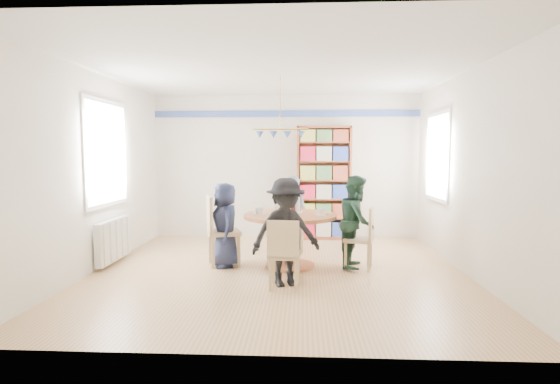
# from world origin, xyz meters

# --- Properties ---
(ground) EXTENTS (5.00, 5.00, 0.00)m
(ground) POSITION_xyz_m (0.00, 0.00, 0.00)
(ground) COLOR tan
(room_shell) EXTENTS (5.00, 5.00, 5.00)m
(room_shell) POSITION_xyz_m (-0.26, 0.87, 1.65)
(room_shell) COLOR white
(room_shell) RESTS_ON ground
(radiator) EXTENTS (0.12, 1.00, 0.60)m
(radiator) POSITION_xyz_m (-2.42, 0.30, 0.35)
(radiator) COLOR silver
(radiator) RESTS_ON ground
(dining_table) EXTENTS (1.30, 1.30, 0.75)m
(dining_table) POSITION_xyz_m (0.15, 0.26, 0.56)
(dining_table) COLOR #995932
(dining_table) RESTS_ON ground
(chair_left) EXTENTS (0.56, 0.56, 1.00)m
(chair_left) POSITION_xyz_m (-0.88, 0.27, 0.55)
(chair_left) COLOR tan
(chair_left) RESTS_ON ground
(chair_right) EXTENTS (0.46, 0.46, 0.86)m
(chair_right) POSITION_xyz_m (1.17, 0.20, 0.47)
(chair_right) COLOR tan
(chair_right) RESTS_ON ground
(chair_far) EXTENTS (0.51, 0.51, 0.95)m
(chair_far) POSITION_xyz_m (0.09, 1.32, 0.52)
(chair_far) COLOR tan
(chair_far) RESTS_ON ground
(chair_near) EXTENTS (0.40, 0.40, 0.84)m
(chair_near) POSITION_xyz_m (0.11, -0.80, 0.46)
(chair_near) COLOR tan
(chair_near) RESTS_ON ground
(person_left) EXTENTS (0.57, 0.68, 1.19)m
(person_left) POSITION_xyz_m (-0.77, 0.23, 0.60)
(person_left) COLOR #181D35
(person_left) RESTS_ON ground
(person_right) EXTENTS (0.61, 0.72, 1.30)m
(person_right) POSITION_xyz_m (1.08, 0.29, 0.65)
(person_right) COLOR #193224
(person_right) RESTS_ON ground
(person_far) EXTENTS (0.52, 0.41, 1.25)m
(person_far) POSITION_xyz_m (0.17, 1.20, 0.63)
(person_far) COLOR gray
(person_far) RESTS_ON ground
(person_near) EXTENTS (0.96, 0.75, 1.31)m
(person_near) POSITION_xyz_m (0.12, -0.63, 0.65)
(person_near) COLOR black
(person_near) RESTS_ON ground
(bookshelf) EXTENTS (1.00, 0.30, 2.11)m
(bookshelf) POSITION_xyz_m (0.72, 2.34, 1.04)
(bookshelf) COLOR brown
(bookshelf) RESTS_ON ground
(tableware) EXTENTS (1.05, 1.05, 0.28)m
(tableware) POSITION_xyz_m (0.12, 0.28, 0.81)
(tableware) COLOR white
(tableware) RESTS_ON dining_table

